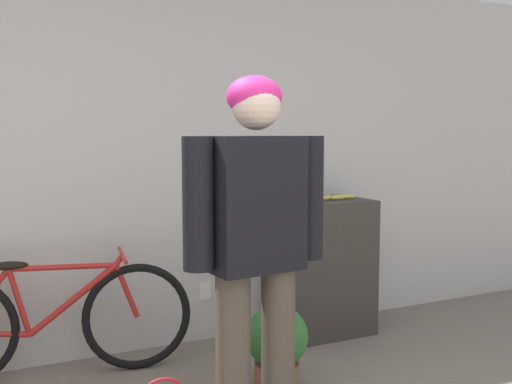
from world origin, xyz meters
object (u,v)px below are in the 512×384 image
(banana, at_px, (337,197))
(bicycle, at_px, (51,321))
(potted_plant, at_px, (277,343))
(person, at_px, (256,234))

(banana, bearing_deg, bicycle, 178.96)
(potted_plant, bearing_deg, bicycle, 147.82)
(person, distance_m, bicycle, 1.56)
(person, height_order, potted_plant, person)
(banana, xyz_separation_m, potted_plant, (-0.86, -0.68, -0.73))
(person, distance_m, potted_plant, 0.95)
(banana, bearing_deg, person, -136.78)
(bicycle, relative_size, banana, 5.58)
(person, xyz_separation_m, potted_plant, (0.36, 0.47, -0.74))
(person, bearing_deg, bicycle, 118.16)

